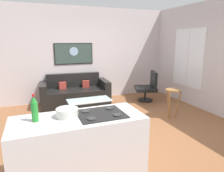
{
  "coord_description": "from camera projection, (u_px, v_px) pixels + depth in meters",
  "views": [
    {
      "loc": [
        -1.58,
        -3.75,
        1.84
      ],
      "look_at": [
        0.24,
        0.9,
        0.7
      ],
      "focal_mm": 32.66,
      "sensor_mm": 36.0,
      "label": 1
    }
  ],
  "objects": [
    {
      "name": "back_wall",
      "position": [
        87.0,
        54.0,
        6.27
      ],
      "size": [
        6.4,
        0.05,
        2.8
      ],
      "primitive_type": "cube",
      "color": "silver",
      "rests_on": "ground"
    },
    {
      "name": "ground",
      "position": [
        117.0,
        128.0,
        4.38
      ],
      "size": [
        6.4,
        6.4,
        0.04
      ],
      "primitive_type": "cube",
      "color": "brown"
    },
    {
      "name": "mixing_bowl",
      "position": [
        67.0,
        113.0,
        2.57
      ],
      "size": [
        0.28,
        0.28,
        0.11
      ],
      "color": "silver",
      "rests_on": "kitchen_counter"
    },
    {
      "name": "kitchen_counter",
      "position": [
        80.0,
        149.0,
        2.66
      ],
      "size": [
        1.66,
        0.7,
        0.91
      ],
      "color": "silver",
      "rests_on": "ground"
    },
    {
      "name": "bar_stool",
      "position": [
        172.0,
        96.0,
        4.83
      ],
      "size": [
        0.38,
        0.38,
        0.7
      ],
      "color": "olive",
      "rests_on": "ground"
    },
    {
      "name": "couch",
      "position": [
        75.0,
        94.0,
        5.91
      ],
      "size": [
        1.97,
        0.99,
        0.86
      ],
      "color": "black",
      "rests_on": "ground"
    },
    {
      "name": "wall_painting",
      "position": [
        74.0,
        54.0,
        6.08
      ],
      "size": [
        1.15,
        0.03,
        0.63
      ],
      "color": "black"
    },
    {
      "name": "armchair",
      "position": [
        148.0,
        87.0,
        6.19
      ],
      "size": [
        0.8,
        0.82,
        0.91
      ],
      "color": "black",
      "rests_on": "ground"
    },
    {
      "name": "soda_bottle",
      "position": [
        35.0,
        109.0,
        2.41
      ],
      "size": [
        0.08,
        0.08,
        0.34
      ],
      "color": "#258C2E",
      "rests_on": "kitchen_counter"
    },
    {
      "name": "window",
      "position": [
        188.0,
        58.0,
        5.82
      ],
      "size": [
        0.03,
        1.19,
        1.67
      ],
      "color": "silver"
    },
    {
      "name": "right_wall",
      "position": [
        206.0,
        57.0,
        5.28
      ],
      "size": [
        0.05,
        6.4,
        2.8
      ],
      "primitive_type": "cube",
      "color": "silver",
      "rests_on": "ground"
    },
    {
      "name": "coffee_table",
      "position": [
        89.0,
        101.0,
        4.96
      ],
      "size": [
        1.05,
        0.51,
        0.41
      ],
      "color": "silver",
      "rests_on": "ground"
    }
  ]
}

